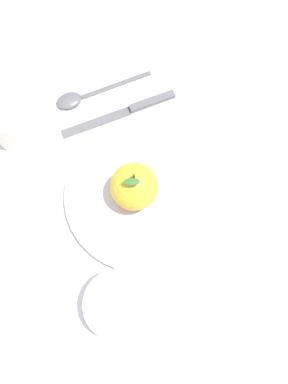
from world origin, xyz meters
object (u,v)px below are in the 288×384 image
Objects in this scene: cup at (11,123)px; knife at (129,110)px; spoon at (81,97)px; apple at (135,187)px; dinner_plate at (144,194)px; side_bowl at (118,305)px.

cup is 0.21m from knife.
spoon is at bearing 140.01° from cup.
dinner_plate is at bearing 118.55° from apple.
apple reaches higher than cup.
cup is at bearing -100.83° from dinner_plate.
cup is at bearing -39.99° from spoon.
knife is at bearing -165.27° from side_bowl.
apple is at bearing -61.45° from dinner_plate.
dinner_plate is 3.58× the size of cup.
dinner_plate is 0.18m from side_bowl.
dinner_plate reaches higher than spoon.
spoon is (0.00, -0.09, 0.00)m from knife.
knife is 0.09m from spoon.
knife is 1.15× the size of spoon.
apple is 0.49× the size of knife.
cup is (-0.23, -0.27, 0.01)m from side_bowl.
cup is 0.14m from spoon.
dinner_plate is 1.47× the size of knife.
apple reaches higher than spoon.
side_bowl is at bearing 28.69° from spoon.
apple is 0.22m from spoon.
apple reaches higher than knife.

